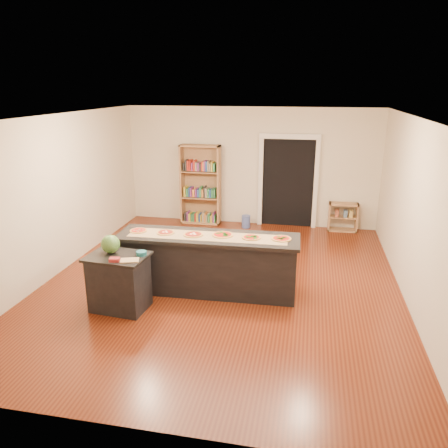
% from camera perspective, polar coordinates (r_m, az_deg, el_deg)
% --- Properties ---
extents(room, '(6.00, 7.00, 2.80)m').
position_cam_1_polar(room, '(7.18, -0.31, 2.57)').
color(room, beige).
rests_on(room, ground).
extents(doorway, '(1.40, 0.09, 2.21)m').
position_cam_1_polar(doorway, '(10.47, 8.39, 6.11)').
color(doorway, black).
rests_on(doorway, room).
extents(kitchen_island, '(2.94, 0.80, 0.97)m').
position_cam_1_polar(kitchen_island, '(7.18, -2.10, -5.16)').
color(kitchen_island, black).
rests_on(kitchen_island, ground).
extents(side_counter, '(0.88, 0.64, 0.87)m').
position_cam_1_polar(side_counter, '(6.83, -13.53, -7.37)').
color(side_counter, black).
rests_on(side_counter, ground).
extents(bookshelf, '(0.96, 0.34, 1.92)m').
position_cam_1_polar(bookshelf, '(10.65, -3.08, 5.14)').
color(bookshelf, '#AD8054').
rests_on(bookshelf, ground).
extents(low_shelf, '(0.67, 0.29, 0.67)m').
position_cam_1_polar(low_shelf, '(10.55, 15.26, 0.88)').
color(low_shelf, '#AD8054').
rests_on(low_shelf, ground).
extents(waste_bin, '(0.21, 0.21, 0.30)m').
position_cam_1_polar(waste_bin, '(10.47, 2.89, 0.33)').
color(waste_bin, '#495DA3').
rests_on(waste_bin, ground).
extents(kraft_paper, '(2.56, 0.53, 0.00)m').
position_cam_1_polar(kraft_paper, '(6.98, -2.19, -1.59)').
color(kraft_paper, olive).
rests_on(kraft_paper, kitchen_island).
extents(watermelon, '(0.28, 0.28, 0.28)m').
position_cam_1_polar(watermelon, '(6.74, -14.61, -2.55)').
color(watermelon, '#144214').
rests_on(watermelon, side_counter).
extents(cutting_board, '(0.30, 0.25, 0.02)m').
position_cam_1_polar(cutting_board, '(6.42, -12.23, -4.66)').
color(cutting_board, tan).
rests_on(cutting_board, side_counter).
extents(package_red, '(0.16, 0.13, 0.05)m').
position_cam_1_polar(package_red, '(6.45, -14.11, -4.54)').
color(package_red, maroon).
rests_on(package_red, side_counter).
extents(package_teal, '(0.16, 0.16, 0.06)m').
position_cam_1_polar(package_teal, '(6.59, -10.73, -3.76)').
color(package_teal, '#195966').
rests_on(package_teal, side_counter).
extents(pizza_a, '(0.30, 0.30, 0.02)m').
position_cam_1_polar(pizza_a, '(7.34, -11.11, -0.85)').
color(pizza_a, '#B99347').
rests_on(pizza_a, kitchen_island).
extents(pizza_b, '(0.29, 0.29, 0.02)m').
position_cam_1_polar(pizza_b, '(7.18, -7.64, -1.09)').
color(pizza_b, '#B99347').
rests_on(pizza_b, kitchen_island).
extents(pizza_c, '(0.32, 0.32, 0.02)m').
position_cam_1_polar(pizza_c, '(7.03, -4.04, -1.37)').
color(pizza_c, '#B99347').
rests_on(pizza_c, kitchen_island).
extents(pizza_d, '(0.34, 0.34, 0.02)m').
position_cam_1_polar(pizza_d, '(7.00, -0.18, -1.41)').
color(pizza_d, '#B99347').
rests_on(pizza_d, kitchen_island).
extents(pizza_e, '(0.31, 0.31, 0.02)m').
position_cam_1_polar(pizza_e, '(6.89, 3.59, -1.76)').
color(pizza_e, '#B99347').
rests_on(pizza_e, kitchen_island).
extents(pizza_f, '(0.30, 0.30, 0.02)m').
position_cam_1_polar(pizza_f, '(6.89, 7.49, -1.90)').
color(pizza_f, '#B99347').
rests_on(pizza_f, kitchen_island).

